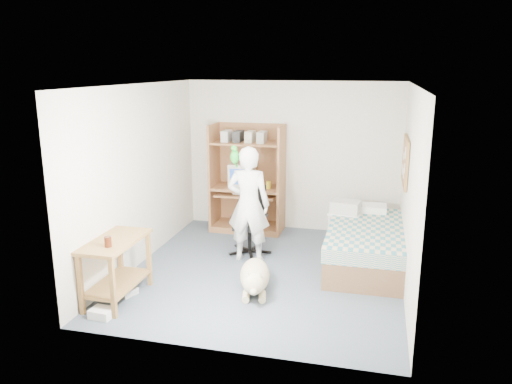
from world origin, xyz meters
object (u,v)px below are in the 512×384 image
Objects in this scene: bed at (365,245)px; dog at (255,276)px; side_desk at (116,260)px; person at (248,204)px; office_chair at (250,229)px; computer_hutch at (248,183)px; printer_cart at (345,224)px.

bed is 1.76× the size of dog.
person is at bearing 52.45° from side_desk.
dog is at bearing -137.19° from bed.
office_chair is 0.57m from person.
person is (0.05, -0.30, 0.47)m from office_chair.
computer_hutch is 3.08m from side_desk.
printer_cart is at bearing 19.33° from office_chair.
side_desk is at bearing -170.85° from dog.
office_chair is 1.34m from dog.
side_desk is 2.22m from office_chair.
printer_cart is (2.52, 2.41, -0.12)m from side_desk.
computer_hutch is 1.81m from printer_cart.
side_desk is at bearing 50.59° from person.
computer_hutch is at bearing 94.30° from dog.
printer_cart is at bearing -17.45° from computer_hutch.
dog is at bearing 106.90° from person.
bed reaches higher than dog.
office_chair is at bearing -73.49° from computer_hutch.
computer_hutch reaches higher than side_desk.
computer_hutch is 1.08× the size of person.
computer_hutch is at bearing 73.86° from side_desk.
person reaches higher than side_desk.
office_chair is (1.16, 1.88, -0.14)m from side_desk.
person is at bearing -82.22° from office_chair.
computer_hutch is at bearing -76.86° from person.
dog is 2.02× the size of printer_cart.
bed is 1.21× the size of person.
bed is at bearing -29.29° from computer_hutch.
computer_hutch reaches higher than office_chair.
side_desk is at bearing -126.37° from printer_cart.
office_chair is (0.31, -1.05, -0.46)m from computer_hutch.
computer_hutch reaches higher than printer_cart.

